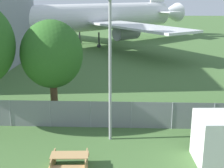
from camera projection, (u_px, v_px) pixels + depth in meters
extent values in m
cylinder|color=gray|center=(10.00, 113.00, 19.66)|extent=(0.07, 0.07, 1.73)
cylinder|color=gray|center=(50.00, 114.00, 19.56)|extent=(0.07, 0.07, 1.73)
cylinder|color=gray|center=(90.00, 114.00, 19.47)|extent=(0.07, 0.07, 1.73)
cylinder|color=gray|center=(131.00, 115.00, 19.37)|extent=(0.07, 0.07, 1.73)
cylinder|color=gray|center=(172.00, 116.00, 19.27)|extent=(0.07, 0.07, 1.73)
cylinder|color=gray|center=(214.00, 116.00, 19.17)|extent=(0.07, 0.07, 1.73)
cube|color=slate|center=(90.00, 114.00, 19.47)|extent=(56.00, 0.01, 1.73)
cylinder|color=white|center=(78.00, 18.00, 48.75)|extent=(31.47, 30.46, 4.31)
cone|color=white|center=(169.00, 13.00, 63.06)|extent=(6.58, 6.53, 3.88)
cube|color=white|center=(138.00, 27.00, 42.25)|extent=(14.89, 17.64, 0.30)
cylinder|color=#939399|center=(126.00, 33.00, 44.72)|extent=(4.14, 4.09, 1.94)
cube|color=white|center=(53.00, 18.00, 58.14)|extent=(17.39, 15.33, 0.30)
cylinder|color=#939399|center=(62.00, 25.00, 56.77)|extent=(4.14, 4.09, 1.94)
cube|color=white|center=(156.00, 11.00, 60.39)|extent=(9.06, 9.23, 0.20)
cylinder|color=#2D2D33|center=(1.00, 48.00, 41.50)|extent=(0.24, 0.24, 2.38)
cylinder|color=#2D2D33|center=(1.00, 55.00, 41.75)|extent=(0.61, 0.60, 0.56)
cylinder|color=#2D2D33|center=(99.00, 40.00, 49.07)|extent=(0.24, 0.24, 2.38)
cylinder|color=#2D2D33|center=(99.00, 46.00, 49.33)|extent=(0.61, 0.60, 0.56)
cylinder|color=#2D2D33|center=(80.00, 37.00, 52.80)|extent=(0.24, 0.24, 2.38)
cylinder|color=#2D2D33|center=(80.00, 42.00, 53.05)|extent=(0.61, 0.60, 0.56)
cube|color=tan|center=(69.00, 155.00, 14.80)|extent=(1.83, 0.86, 0.04)
cube|color=tan|center=(71.00, 155.00, 15.42)|extent=(1.81, 0.38, 0.04)
cube|color=tan|center=(68.00, 167.00, 14.34)|extent=(1.81, 0.38, 0.04)
cube|color=tan|center=(86.00, 162.00, 14.91)|extent=(0.14, 1.40, 0.74)
cube|color=tan|center=(53.00, 162.00, 14.89)|extent=(0.14, 1.40, 0.74)
cylinder|color=brown|center=(54.00, 98.00, 21.10)|extent=(0.49, 0.49, 2.63)
ellipsoid|color=#2D6023|center=(52.00, 54.00, 20.26)|extent=(4.05, 4.05, 4.46)
cylinder|color=#99999E|center=(110.00, 74.00, 17.01)|extent=(0.16, 0.16, 7.83)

